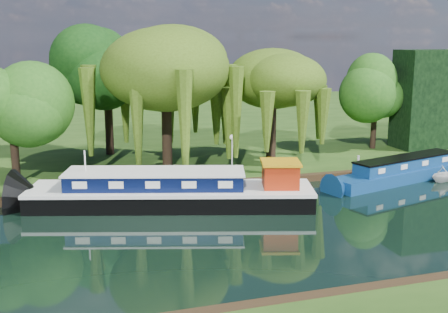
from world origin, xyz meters
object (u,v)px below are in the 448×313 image
object	(u,v)px
dutch_barge	(173,192)
white_cruiser	(443,181)
red_dinghy	(138,200)
narrowboat	(405,171)

from	to	relation	value
dutch_barge	white_cruiser	world-z (taller)	dutch_barge
dutch_barge	white_cruiser	xyz separation A→B (m)	(18.38, 0.06, -0.84)
red_dinghy	white_cruiser	distance (m)	20.24
red_dinghy	white_cruiser	xyz separation A→B (m)	(20.16, -1.84, 0.00)
narrowboat	white_cruiser	world-z (taller)	narrowboat
red_dinghy	white_cruiser	size ratio (longest dim) A/B	1.47
red_dinghy	white_cruiser	bearing A→B (deg)	-81.11
narrowboat	red_dinghy	xyz separation A→B (m)	(-17.89, 0.76, -0.62)
dutch_barge	narrowboat	distance (m)	16.16
dutch_barge	narrowboat	xyz separation A→B (m)	(16.12, 1.13, -0.22)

